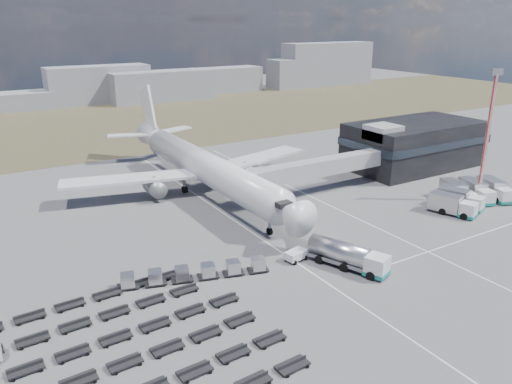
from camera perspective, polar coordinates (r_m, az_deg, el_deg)
ground at (r=70.73m, az=5.53°, el=-7.35°), size 420.00×420.00×0.00m
grass_strip at (r=167.83m, az=-17.64°, el=7.45°), size 420.00×90.00×0.01m
lane_markings at (r=78.50m, az=9.98°, el=-4.78°), size 47.12×110.00×0.01m
terminal at (r=116.83m, az=17.57°, el=5.29°), size 30.40×16.40×11.00m
jet_bridge at (r=93.06m, az=6.01°, el=2.56°), size 30.30×3.80×7.05m
airliner at (r=94.88m, az=-6.10°, el=3.03°), size 51.59×64.53×17.62m
skyline at (r=206.41m, az=-21.35°, el=11.44°), size 312.08×26.56×25.97m
fuel_tanker at (r=67.78m, az=10.46°, el=-7.16°), size 6.67×11.25×3.56m
pushback_tug at (r=69.26m, az=4.59°, el=-7.27°), size 3.40×2.34×1.42m
catering_truck at (r=101.46m, az=0.54°, el=1.90°), size 3.57×6.26×2.70m
service_trucks_near at (r=92.50m, az=21.93°, el=-1.06°), size 8.63×9.42×3.11m
service_trucks_far at (r=99.62m, az=23.86°, el=0.10°), size 12.64×11.10×3.21m
uld_row at (r=64.55m, az=-6.99°, el=-9.10°), size 19.02×6.97×1.76m
baggage_dollies at (r=53.30m, az=-15.45°, el=-17.29°), size 31.21×25.93×0.78m
floodlight_mast at (r=96.86m, az=24.89°, el=5.68°), size 2.25×1.82×23.60m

